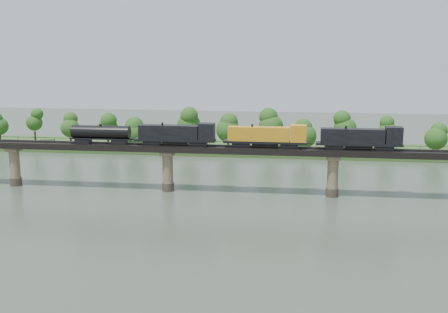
# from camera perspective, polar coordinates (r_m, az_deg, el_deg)

# --- Properties ---
(ground) EXTENTS (400.00, 400.00, 0.00)m
(ground) POSITION_cam_1_polar(r_m,az_deg,el_deg) (112.28, -9.22, -7.32)
(ground) COLOR #354133
(ground) RESTS_ON ground
(far_bank) EXTENTS (300.00, 24.00, 1.60)m
(far_bank) POSITION_cam_1_polar(r_m,az_deg,el_deg) (192.51, -1.95, 0.91)
(far_bank) COLOR #2F4F1F
(far_bank) RESTS_ON ground
(bridge) EXTENTS (236.00, 30.00, 11.50)m
(bridge) POSITION_cam_1_polar(r_m,az_deg,el_deg) (138.74, -5.74, -1.28)
(bridge) COLOR #473A2D
(bridge) RESTS_ON ground
(bridge_superstructure) EXTENTS (220.00, 4.90, 0.75)m
(bridge_superstructure) POSITION_cam_1_polar(r_m,az_deg,el_deg) (137.50, -5.79, 1.29)
(bridge_superstructure) COLOR black
(bridge_superstructure) RESTS_ON bridge
(far_treeline) EXTENTS (289.06, 17.54, 13.60)m
(far_treeline) POSITION_cam_1_polar(r_m,az_deg,el_deg) (188.41, -4.66, 3.12)
(far_treeline) COLOR #382619
(far_treeline) RESTS_ON far_bank
(freight_train) EXTENTS (80.12, 3.12, 5.51)m
(freight_train) POSITION_cam_1_polar(r_m,az_deg,el_deg) (134.24, 1.17, 2.12)
(freight_train) COLOR black
(freight_train) RESTS_ON bridge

